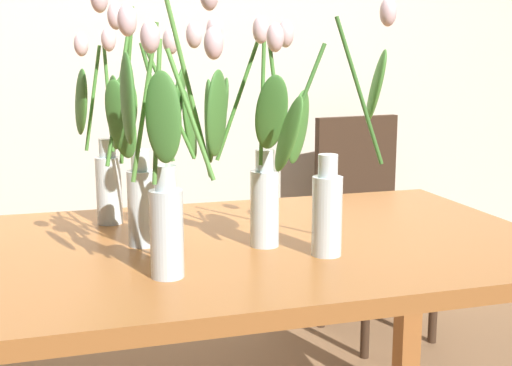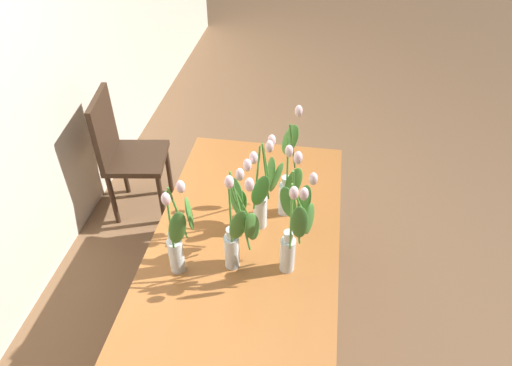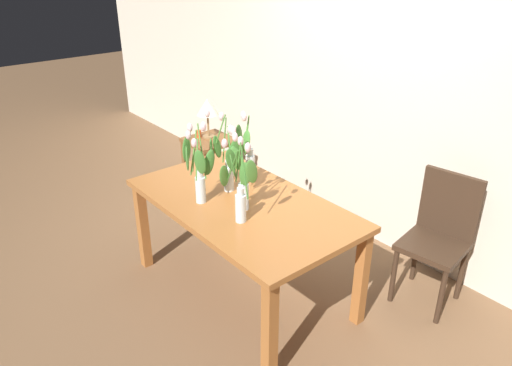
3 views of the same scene
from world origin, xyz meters
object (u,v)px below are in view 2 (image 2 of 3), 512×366
dining_chair (124,150)px  dining_table (246,249)px  tulip_vase_0 (294,230)px  tulip_vase_3 (263,196)px  tulip_vase_2 (236,228)px  tulip_vase_4 (178,242)px  tulip_vase_1 (287,185)px

dining_chair → dining_table: bearing=-131.2°
tulip_vase_0 → tulip_vase_3: size_ratio=1.11×
tulip_vase_2 → tulip_vase_3: tulip_vase_2 is taller
dining_table → tulip_vase_0: bearing=-123.6°
dining_table → tulip_vase_4: (-0.25, 0.25, 0.27)m
tulip_vase_1 → tulip_vase_4: tulip_vase_1 is taller
tulip_vase_2 → tulip_vase_1: bearing=-25.7°
dining_table → tulip_vase_3: tulip_vase_3 is taller
dining_table → tulip_vase_3: bearing=-41.7°
dining_table → tulip_vase_2: (-0.18, 0.01, 0.32)m
tulip_vase_2 → tulip_vase_4: bearing=106.9°
tulip_vase_0 → tulip_vase_4: 0.50m
tulip_vase_3 → tulip_vase_4: (-0.33, 0.32, -0.02)m
tulip_vase_3 → dining_table: bearing=138.3°
dining_table → tulip_vase_2: 0.37m
dining_chair → tulip_vase_4: bearing=-146.3°
tulip_vase_3 → dining_chair: 1.41m
tulip_vase_2 → dining_chair: tulip_vase_2 is taller
tulip_vase_4 → dining_chair: bearing=33.7°
tulip_vase_3 → dining_chair: size_ratio=0.57×
tulip_vase_0 → tulip_vase_1: 0.36m
tulip_vase_1 → tulip_vase_2: 0.42m
tulip_vase_0 → tulip_vase_3: 0.29m
dining_table → tulip_vase_3: (0.08, -0.07, 0.30)m
dining_table → dining_chair: (0.89, 1.01, -0.12)m
tulip_vase_2 → dining_chair: bearing=43.3°
tulip_vase_2 → tulip_vase_3: bearing=-17.3°
tulip_vase_2 → tulip_vase_3: size_ratio=1.11×
tulip_vase_3 → dining_chair: (0.81, 1.08, -0.42)m
tulip_vase_0 → tulip_vase_2: (-0.02, 0.24, -0.01)m
dining_table → tulip_vase_4: size_ratio=3.11×
dining_table → dining_chair: 1.35m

